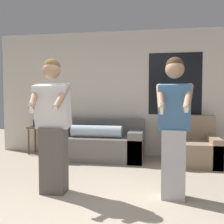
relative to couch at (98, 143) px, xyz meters
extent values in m
cube|color=silver|center=(0.49, 0.49, 1.04)|extent=(5.78, 0.06, 2.70)
cube|color=black|center=(1.57, 0.46, 1.24)|extent=(1.10, 0.01, 1.30)
cube|color=slate|center=(0.00, -0.03, -0.08)|extent=(1.87, 0.89, 0.46)
cube|color=slate|center=(0.00, 0.30, 0.32)|extent=(1.87, 0.22, 0.35)
cube|color=slate|center=(-0.79, -0.03, -0.01)|extent=(0.28, 0.89, 0.60)
cube|color=slate|center=(0.79, -0.03, -0.01)|extent=(0.28, 0.89, 0.60)
cylinder|color=silver|center=(0.00, -0.14, 0.27)|extent=(1.03, 0.24, 0.24)
cube|color=#937A60|center=(1.86, -0.16, -0.09)|extent=(0.94, 0.87, 0.43)
cube|color=#937A60|center=(1.86, 0.18, 0.36)|extent=(0.94, 0.20, 0.47)
cube|color=#937A60|center=(1.48, -0.16, -0.04)|extent=(0.18, 0.87, 0.53)
cube|color=#937A60|center=(2.24, -0.16, -0.04)|extent=(0.18, 0.87, 0.53)
cube|color=brown|center=(-1.34, 0.23, 0.29)|extent=(0.55, 0.40, 0.04)
cylinder|color=brown|center=(-1.58, 0.07, -0.02)|extent=(0.04, 0.04, 0.58)
cylinder|color=brown|center=(-1.11, 0.07, -0.02)|extent=(0.04, 0.04, 0.58)
cylinder|color=brown|center=(-1.58, 0.39, -0.02)|extent=(0.04, 0.04, 0.58)
cylinder|color=brown|center=(-1.11, 0.39, -0.02)|extent=(0.04, 0.04, 0.58)
cube|color=black|center=(-1.48, 0.21, 0.37)|extent=(0.10, 0.02, 0.17)
cube|color=black|center=(-1.34, 0.23, 0.36)|extent=(0.13, 0.02, 0.15)
cube|color=black|center=(-1.21, 0.25, 0.35)|extent=(0.16, 0.02, 0.13)
cube|color=#56514C|center=(-0.15, -2.00, 0.13)|extent=(0.33, 0.25, 0.87)
cube|color=silver|center=(-0.15, -2.03, 0.84)|extent=(0.44, 0.33, 0.59)
sphere|color=#A37A5B|center=(-0.15, -2.04, 1.30)|extent=(0.23, 0.23, 0.23)
sphere|color=brown|center=(-0.15, -2.03, 1.34)|extent=(0.22, 0.22, 0.22)
cylinder|color=#A37A5B|center=(-0.33, -2.18, 0.97)|extent=(0.15, 0.36, 0.33)
cube|color=white|center=(-0.29, -2.33, 0.83)|extent=(0.04, 0.04, 0.13)
cylinder|color=#A37A5B|center=(0.03, -2.17, 0.97)|extent=(0.13, 0.36, 0.33)
cube|color=white|center=(0.01, -2.32, 0.83)|extent=(0.05, 0.04, 0.08)
cube|color=#B2B2B7|center=(1.40, -1.94, 0.13)|extent=(0.31, 0.26, 0.87)
cube|color=#3D6693|center=(1.40, -1.95, 0.84)|extent=(0.41, 0.31, 0.58)
sphere|color=#A37A5B|center=(1.40, -1.97, 1.30)|extent=(0.23, 0.23, 0.23)
sphere|color=#3D2819|center=(1.40, -1.96, 1.34)|extent=(0.22, 0.22, 0.22)
cylinder|color=#A37A5B|center=(1.23, -2.09, 0.96)|extent=(0.11, 0.36, 0.33)
cube|color=white|center=(1.24, -2.24, 0.83)|extent=(0.04, 0.04, 0.13)
cylinder|color=#A37A5B|center=(1.54, -2.12, 0.96)|extent=(0.16, 0.36, 0.33)
cube|color=white|center=(1.51, -2.26, 0.83)|extent=(0.05, 0.04, 0.08)
camera|label=1|loc=(1.18, -5.25, 0.96)|focal=42.00mm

